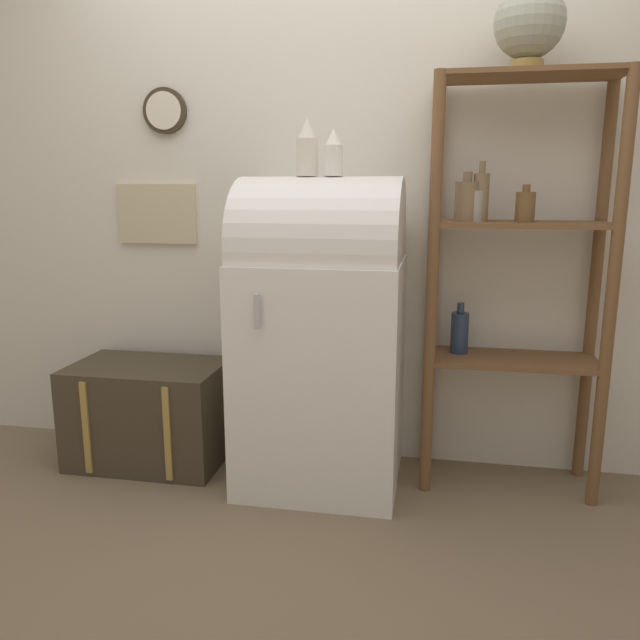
# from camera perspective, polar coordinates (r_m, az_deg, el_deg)

# --- Properties ---
(ground_plane) EXTENTS (12.00, 12.00, 0.00)m
(ground_plane) POSITION_cam_1_polar(r_m,az_deg,el_deg) (2.75, -0.87, -16.49)
(ground_plane) COLOR #7A664C
(wall_back) EXTENTS (7.00, 0.09, 2.70)m
(wall_back) POSITION_cam_1_polar(r_m,az_deg,el_deg) (2.97, 1.24, 12.81)
(wall_back) COLOR silver
(wall_back) RESTS_ON ground_plane
(refrigerator) EXTENTS (0.70, 0.64, 1.36)m
(refrigerator) POSITION_cam_1_polar(r_m,az_deg,el_deg) (2.72, 0.11, -0.94)
(refrigerator) COLOR white
(refrigerator) RESTS_ON ground_plane
(suitcase_trunk) EXTENTS (0.72, 0.46, 0.48)m
(suitcase_trunk) POSITION_cam_1_polar(r_m,az_deg,el_deg) (3.15, -15.35, -8.21)
(suitcase_trunk) COLOR #423828
(suitcase_trunk) RESTS_ON ground_plane
(shelf_unit) EXTENTS (0.75, 0.33, 1.76)m
(shelf_unit) POSITION_cam_1_polar(r_m,az_deg,el_deg) (2.76, 17.12, 5.42)
(shelf_unit) COLOR brown
(shelf_unit) RESTS_ON ground_plane
(globe) EXTENTS (0.27, 0.27, 0.31)m
(globe) POSITION_cam_1_polar(r_m,az_deg,el_deg) (2.77, 18.61, 24.28)
(globe) COLOR #AD8942
(globe) RESTS_ON shelf_unit
(vase_left) EXTENTS (0.09, 0.09, 0.23)m
(vase_left) POSITION_cam_1_polar(r_m,az_deg,el_deg) (2.66, -1.19, 15.34)
(vase_left) COLOR silver
(vase_left) RESTS_ON refrigerator
(vase_center) EXTENTS (0.08, 0.08, 0.19)m
(vase_center) POSITION_cam_1_polar(r_m,az_deg,el_deg) (2.63, 1.25, 14.94)
(vase_center) COLOR white
(vase_center) RESTS_ON refrigerator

